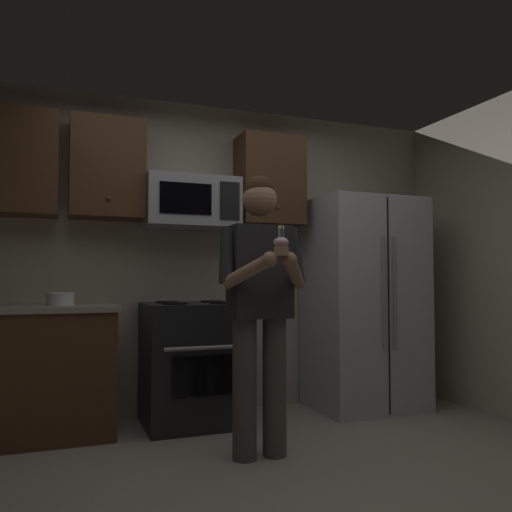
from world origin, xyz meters
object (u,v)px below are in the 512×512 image
Objects in this scene: oven_range at (194,363)px; microwave at (191,203)px; refrigerator at (364,303)px; person at (260,297)px; bowl_large_white at (60,299)px; cupcake at (281,246)px.

microwave reaches higher than oven_range.
microwave is (0.00, 0.12, 1.26)m from oven_range.
oven_range is at bearing 178.50° from refrigerator.
person is (0.20, -1.02, -0.72)m from microwave.
refrigerator reaches higher than bowl_large_white.
cupcake is (-1.30, -1.19, 0.39)m from refrigerator.
person is (-1.30, -0.86, 0.10)m from refrigerator.
microwave is at bearing 173.97° from refrigerator.
microwave is 3.82× the size of bowl_large_white.
refrigerator is (1.50, -0.16, -0.82)m from microwave.
refrigerator is at bearing -1.50° from oven_range.
microwave is at bearing 5.87° from bowl_large_white.
cupcake is (1.17, -1.25, 0.33)m from bowl_large_white.
person is (0.20, -0.90, 0.53)m from oven_range.
cupcake is at bearing -137.51° from refrigerator.
oven_range is 1.07m from person.
person is 0.44m from cupcake.
cupcake is (0.20, -1.23, 0.83)m from oven_range.
microwave reaches higher than bowl_large_white.
person is 10.13× the size of cupcake.
oven_range is 1.50m from cupcake.
oven_range is at bearing 102.47° from person.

